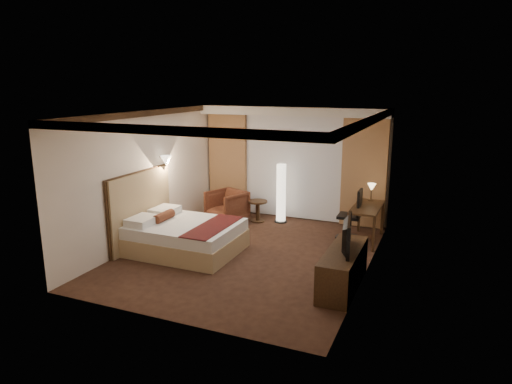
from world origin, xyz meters
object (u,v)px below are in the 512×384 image
at_px(dresser, 343,269).
at_px(television, 343,233).
at_px(office_chair, 349,214).
at_px(side_table, 258,211).
at_px(bed, 186,237).
at_px(armchair, 227,205).
at_px(desk, 366,224).
at_px(floor_lamp, 281,193).

height_order(dresser, television, television).
xyz_separation_m(office_chair, dresser, (0.40, -2.36, -0.23)).
bearing_deg(office_chair, dresser, -81.63).
distance_m(side_table, office_chair, 2.33).
height_order(bed, dresser, dresser).
distance_m(side_table, dresser, 3.87).
xyz_separation_m(armchair, desk, (3.30, -0.14, -0.03)).
height_order(armchair, desk, armchair).
height_order(floor_lamp, desk, floor_lamp).
bearing_deg(bed, desk, 32.66).
height_order(bed, side_table, bed).
distance_m(armchair, desk, 3.31).
bearing_deg(armchair, floor_lamp, 42.31).
xyz_separation_m(bed, office_chair, (2.78, 1.96, 0.25)).
xyz_separation_m(side_table, dresser, (2.66, -2.81, 0.06)).
xyz_separation_m(bed, dresser, (3.18, -0.41, 0.02)).
relative_size(desk, office_chair, 1.16).
bearing_deg(armchair, bed, -62.31).
bearing_deg(bed, floor_lamp, 67.90).
distance_m(armchair, office_chair, 2.96).
xyz_separation_m(side_table, desk, (2.61, -0.40, 0.12)).
bearing_deg(bed, television, -7.38).
height_order(side_table, dresser, dresser).
height_order(desk, office_chair, office_chair).
distance_m(bed, side_table, 2.46).
height_order(bed, floor_lamp, floor_lamp).
relative_size(side_table, floor_lamp, 0.36).
height_order(desk, dresser, desk).
xyz_separation_m(armchair, office_chair, (2.95, -0.19, 0.14)).
bearing_deg(office_chair, desk, 6.96).
height_order(armchair, floor_lamp, floor_lamp).
height_order(floor_lamp, office_chair, floor_lamp).
relative_size(floor_lamp, office_chair, 1.28).
xyz_separation_m(armchair, dresser, (3.35, -2.55, -0.09)).
distance_m(bed, dresser, 3.20).
height_order(armchair, television, television).
xyz_separation_m(side_table, office_chair, (2.26, -0.45, 0.30)).
xyz_separation_m(office_chair, television, (0.37, -2.36, 0.37)).
xyz_separation_m(armchair, television, (3.32, -2.55, 0.51)).
distance_m(bed, desk, 3.72).
distance_m(office_chair, television, 2.42).
bearing_deg(floor_lamp, desk, -15.09).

